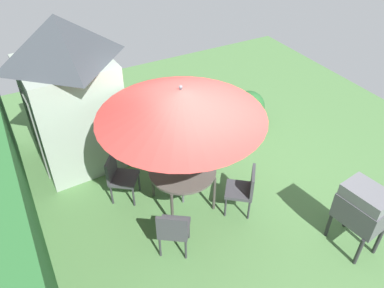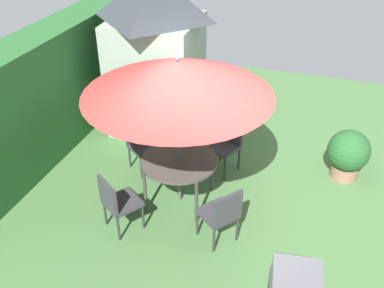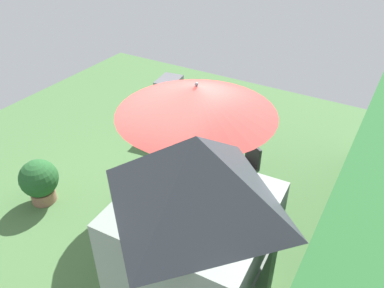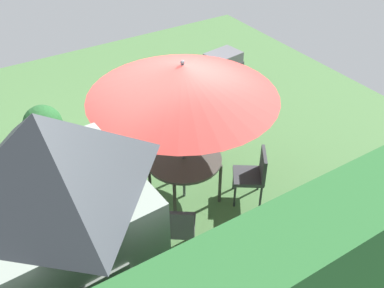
{
  "view_description": "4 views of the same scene",
  "coord_description": "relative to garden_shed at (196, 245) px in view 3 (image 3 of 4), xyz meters",
  "views": [
    {
      "loc": [
        -4.5,
        2.88,
        5.06
      ],
      "look_at": [
        -0.08,
        0.5,
        1.21
      ],
      "focal_mm": 35.66,
      "sensor_mm": 36.0,
      "label": 1
    },
    {
      "loc": [
        -5.12,
        -1.15,
        4.48
      ],
      "look_at": [
        -0.23,
        0.49,
        1.15
      ],
      "focal_mm": 40.61,
      "sensor_mm": 36.0,
      "label": 2
    },
    {
      "loc": [
        4.56,
        3.41,
        4.86
      ],
      "look_at": [
        -0.11,
        0.65,
        1.24
      ],
      "focal_mm": 35.73,
      "sensor_mm": 36.0,
      "label": 3
    },
    {
      "loc": [
        2.47,
        5.11,
        4.87
      ],
      "look_at": [
        -0.36,
        0.6,
        0.88
      ],
      "focal_mm": 40.56,
      "sensor_mm": 36.0,
      "label": 4
    }
  ],
  "objects": [
    {
      "name": "ground_plane",
      "position": [
        -2.0,
        -1.95,
        -1.53
      ],
      "size": [
        11.0,
        11.0,
        0.0
      ],
      "primitive_type": "plane",
      "color": "#47703D"
    },
    {
      "name": "hedge_backdrop",
      "position": [
        -2.0,
        1.55,
        -0.45
      ],
      "size": [
        6.24,
        0.77,
        2.15
      ],
      "color": "#28602D",
      "rests_on": "ground"
    },
    {
      "name": "garden_shed",
      "position": [
        0.0,
        0.0,
        0.0
      ],
      "size": [
        1.72,
        1.73,
        2.99
      ],
      "color": "gray",
      "rests_on": "ground"
    },
    {
      "name": "patio_table",
      "position": [
        -2.14,
        -1.23,
        -0.82
      ],
      "size": [
        1.15,
        1.15,
        0.78
      ],
      "color": "#47423D",
      "rests_on": "ground"
    },
    {
      "name": "patio_umbrella",
      "position": [
        -2.14,
        -1.23,
        0.57
      ],
      "size": [
        2.64,
        2.64,
        2.39
      ],
      "color": "#4C4C51",
      "rests_on": "ground"
    },
    {
      "name": "bbq_grill",
      "position": [
        -4.25,
        -3.18,
        -0.68
      ],
      "size": [
        0.76,
        0.59,
        1.2
      ],
      "color": "#47474C",
      "rests_on": "ground"
    },
    {
      "name": "chair_near_shed",
      "position": [
        -1.48,
        -0.31,
        -1.0
      ],
      "size": [
        0.65,
        0.65,
        0.9
      ],
      "color": "#38383D",
      "rests_on": "ground"
    },
    {
      "name": "chair_far_side",
      "position": [
        -3.03,
        -0.62,
        -1.0
      ],
      "size": [
        0.64,
        0.64,
        0.9
      ],
      "color": "#38383D",
      "rests_on": "ground"
    },
    {
      "name": "chair_toward_hedge",
      "position": [
        -2.8,
        -2.07,
        -1.0
      ],
      "size": [
        0.65,
        0.65,
        0.9
      ],
      "color": "#38383D",
      "rests_on": "ground"
    },
    {
      "name": "chair_toward_house",
      "position": [
        -1.05,
        -1.68,
        -1.0
      ],
      "size": [
        0.61,
        0.6,
        0.9
      ],
      "color": "#38383D",
      "rests_on": "ground"
    },
    {
      "name": "potted_plant_by_shed",
      "position": [
        -0.68,
        -3.66,
        -1.05
      ],
      "size": [
        0.7,
        0.7,
        0.87
      ],
      "color": "#936651",
      "rests_on": "ground"
    }
  ]
}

